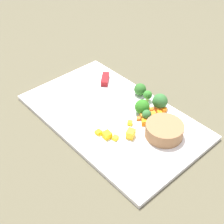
# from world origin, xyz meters

# --- Properties ---
(ground_plane) EXTENTS (4.00, 4.00, 0.00)m
(ground_plane) POSITION_xyz_m (0.00, 0.00, 0.00)
(ground_plane) COLOR brown
(cutting_board) EXTENTS (0.51, 0.30, 0.01)m
(cutting_board) POSITION_xyz_m (0.00, 0.00, 0.01)
(cutting_board) COLOR white
(cutting_board) RESTS_ON ground_plane
(prep_bowl) EXTENTS (0.10, 0.10, 0.04)m
(prep_bowl) POSITION_xyz_m (0.15, 0.04, 0.03)
(prep_bowl) COLOR #906540
(prep_bowl) RESTS_ON cutting_board
(chef_knife) EXTENTS (0.21, 0.23, 0.02)m
(chef_knife) POSITION_xyz_m (-0.09, 0.04, 0.02)
(chef_knife) COLOR silver
(chef_knife) RESTS_ON cutting_board
(carrot_dice_0) EXTENTS (0.02, 0.02, 0.01)m
(carrot_dice_0) POSITION_xyz_m (0.08, 0.08, 0.02)
(carrot_dice_0) COLOR orange
(carrot_dice_0) RESTS_ON cutting_board
(carrot_dice_1) EXTENTS (0.02, 0.02, 0.01)m
(carrot_dice_1) POSITION_xyz_m (0.09, 0.07, 0.02)
(carrot_dice_1) COLOR orange
(carrot_dice_1) RESTS_ON cutting_board
(carrot_dice_2) EXTENTS (0.01, 0.01, 0.01)m
(carrot_dice_2) POSITION_xyz_m (0.04, 0.09, 0.02)
(carrot_dice_2) COLOR orange
(carrot_dice_2) RESTS_ON cutting_board
(carrot_dice_3) EXTENTS (0.02, 0.02, 0.01)m
(carrot_dice_3) POSITION_xyz_m (0.05, 0.06, 0.02)
(carrot_dice_3) COLOR orange
(carrot_dice_3) RESTS_ON cutting_board
(carrot_dice_4) EXTENTS (0.02, 0.02, 0.01)m
(carrot_dice_4) POSITION_xyz_m (0.07, 0.11, 0.02)
(carrot_dice_4) COLOR orange
(carrot_dice_4) RESTS_ON cutting_board
(carrot_dice_5) EXTENTS (0.02, 0.02, 0.01)m
(carrot_dice_5) POSITION_xyz_m (0.06, 0.09, 0.02)
(carrot_dice_5) COLOR orange
(carrot_dice_5) RESTS_ON cutting_board
(carrot_dice_6) EXTENTS (0.02, 0.02, 0.01)m
(carrot_dice_6) POSITION_xyz_m (0.09, 0.04, 0.02)
(carrot_dice_6) COLOR orange
(carrot_dice_6) RESTS_ON cutting_board
(carrot_dice_7) EXTENTS (0.02, 0.02, 0.02)m
(carrot_dice_7) POSITION_xyz_m (0.07, 0.05, 0.02)
(carrot_dice_7) COLOR orange
(carrot_dice_7) RESTS_ON cutting_board
(carrot_dice_8) EXTENTS (0.01, 0.02, 0.01)m
(carrot_dice_8) POSITION_xyz_m (0.09, 0.12, 0.02)
(carrot_dice_8) COLOR orange
(carrot_dice_8) RESTS_ON cutting_board
(carrot_dice_9) EXTENTS (0.01, 0.01, 0.01)m
(carrot_dice_9) POSITION_xyz_m (0.06, 0.04, 0.02)
(carrot_dice_9) COLOR orange
(carrot_dice_9) RESTS_ON cutting_board
(carrot_dice_10) EXTENTS (0.02, 0.02, 0.01)m
(carrot_dice_10) POSITION_xyz_m (0.09, 0.10, 0.02)
(carrot_dice_10) COLOR orange
(carrot_dice_10) RESTS_ON cutting_board
(pepper_dice_0) EXTENTS (0.01, 0.02, 0.01)m
(pepper_dice_0) POSITION_xyz_m (0.03, -0.08, 0.02)
(pepper_dice_0) COLOR yellow
(pepper_dice_0) RESTS_ON cutting_board
(pepper_dice_1) EXTENTS (0.02, 0.02, 0.02)m
(pepper_dice_1) POSITION_xyz_m (0.06, -0.07, 0.02)
(pepper_dice_1) COLOR yellow
(pepper_dice_1) RESTS_ON cutting_board
(pepper_dice_2) EXTENTS (0.03, 0.03, 0.02)m
(pepper_dice_2) POSITION_xyz_m (0.10, -0.02, 0.02)
(pepper_dice_2) COLOR yellow
(pepper_dice_2) RESTS_ON cutting_board
(pepper_dice_3) EXTENTS (0.02, 0.02, 0.01)m
(pepper_dice_3) POSITION_xyz_m (0.06, 0.01, 0.02)
(pepper_dice_3) COLOR yellow
(pepper_dice_3) RESTS_ON cutting_board
(pepper_dice_4) EXTENTS (0.02, 0.02, 0.01)m
(pepper_dice_4) POSITION_xyz_m (0.08, -0.06, 0.02)
(pepper_dice_4) COLOR yellow
(pepper_dice_4) RESTS_ON cutting_board
(broccoli_floret_0) EXTENTS (0.04, 0.04, 0.04)m
(broccoli_floret_0) POSITION_xyz_m (0.05, 0.07, 0.03)
(broccoli_floret_0) COLOR #88C36B
(broccoli_floret_0) RESTS_ON cutting_board
(broccoli_floret_1) EXTENTS (0.03, 0.03, 0.03)m
(broccoli_floret_1) POSITION_xyz_m (0.02, 0.12, 0.03)
(broccoli_floret_1) COLOR #98BF5D
(broccoli_floret_1) RESTS_ON cutting_board
(broccoli_floret_2) EXTENTS (0.04, 0.04, 0.04)m
(broccoli_floret_2) POSITION_xyz_m (-0.01, 0.12, 0.03)
(broccoli_floret_2) COLOR #86BF5B
(broccoli_floret_2) RESTS_ON cutting_board
(broccoli_floret_3) EXTENTS (0.03, 0.03, 0.03)m
(broccoli_floret_3) POSITION_xyz_m (0.08, 0.05, 0.03)
(broccoli_floret_3) COLOR #8EB36B
(broccoli_floret_3) RESTS_ON cutting_board
(broccoli_floret_4) EXTENTS (0.04, 0.04, 0.04)m
(broccoli_floret_4) POSITION_xyz_m (0.07, 0.12, 0.03)
(broccoli_floret_4) COLOR #96AD56
(broccoli_floret_4) RESTS_ON cutting_board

